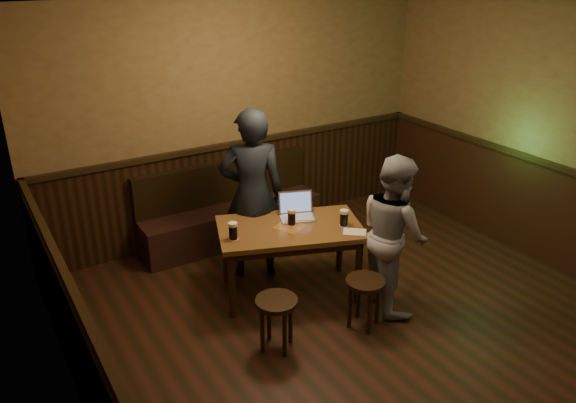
% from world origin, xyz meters
% --- Properties ---
extents(room, '(5.04, 6.04, 2.84)m').
position_xyz_m(room, '(0.00, 0.22, 1.20)').
color(room, black).
rests_on(room, ground).
extents(bench, '(2.20, 0.50, 0.95)m').
position_xyz_m(bench, '(-0.30, 2.75, 0.31)').
color(bench, black).
rests_on(bench, ground).
extents(pub_table, '(1.58, 1.22, 0.75)m').
position_xyz_m(pub_table, '(-0.30, 1.38, 0.65)').
color(pub_table, '#5A2E19').
rests_on(pub_table, ground).
extents(stool_left, '(0.37, 0.37, 0.50)m').
position_xyz_m(stool_left, '(-0.87, 0.68, 0.40)').
color(stool_left, black).
rests_on(stool_left, ground).
extents(stool_right, '(0.45, 0.45, 0.49)m').
position_xyz_m(stool_right, '(-0.01, 0.54, 0.39)').
color(stool_right, black).
rests_on(stool_right, ground).
extents(pint_left, '(0.11, 0.11, 0.17)m').
position_xyz_m(pint_left, '(-0.89, 1.43, 0.83)').
color(pint_left, maroon).
rests_on(pint_left, pub_table).
extents(pint_mid, '(0.11, 0.11, 0.16)m').
position_xyz_m(pint_mid, '(-0.26, 1.41, 0.83)').
color(pint_mid, maroon).
rests_on(pint_mid, pub_table).
extents(pint_right, '(0.11, 0.11, 0.17)m').
position_xyz_m(pint_right, '(0.16, 1.12, 0.83)').
color(pint_right, maroon).
rests_on(pint_right, pub_table).
extents(laptop, '(0.42, 0.38, 0.24)m').
position_xyz_m(laptop, '(-0.12, 1.54, 0.81)').
color(laptop, silver).
rests_on(laptop, pub_table).
extents(menu, '(0.27, 0.26, 0.00)m').
position_xyz_m(menu, '(0.17, 0.96, 0.75)').
color(menu, silver).
rests_on(menu, pub_table).
extents(person_suit, '(0.79, 0.68, 1.84)m').
position_xyz_m(person_suit, '(-0.43, 1.92, 0.92)').
color(person_suit, black).
rests_on(person_suit, ground).
extents(person_grey, '(0.74, 0.86, 1.54)m').
position_xyz_m(person_grey, '(0.44, 0.71, 0.77)').
color(person_grey, gray).
rests_on(person_grey, ground).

